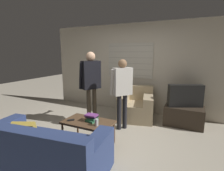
% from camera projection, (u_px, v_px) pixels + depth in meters
% --- Properties ---
extents(ground_plane, '(16.00, 16.00, 0.00)m').
position_uv_depth(ground_plane, '(96.00, 138.00, 3.59)').
color(ground_plane, '#B2A893').
extents(wall_back, '(5.20, 0.08, 2.55)m').
position_uv_depth(wall_back, '(131.00, 68.00, 5.14)').
color(wall_back, beige).
rests_on(wall_back, ground_plane).
extents(couch_blue, '(2.05, 1.20, 0.82)m').
position_uv_depth(couch_blue, '(39.00, 153.00, 2.54)').
color(couch_blue, navy).
rests_on(couch_blue, ground_plane).
extents(armchair_beige, '(1.06, 1.07, 0.84)m').
position_uv_depth(armchair_beige, '(136.00, 106.00, 4.64)').
color(armchair_beige, tan).
rests_on(armchair_beige, ground_plane).
extents(coffee_table, '(0.95, 0.55, 0.45)m').
position_uv_depth(coffee_table, '(88.00, 123.00, 3.34)').
color(coffee_table, brown).
rests_on(coffee_table, ground_plane).
extents(tv_stand, '(0.89, 0.58, 0.47)m').
position_uv_depth(tv_stand, '(184.00, 116.00, 4.22)').
color(tv_stand, '#33281E').
rests_on(tv_stand, ground_plane).
extents(tv, '(0.80, 0.52, 0.53)m').
position_uv_depth(tv, '(185.00, 96.00, 4.13)').
color(tv, black).
rests_on(tv, tv_stand).
extents(person_left_standing, '(0.56, 0.76, 1.75)m').
position_uv_depth(person_left_standing, '(91.00, 79.00, 4.16)').
color(person_left_standing, '#4C4233').
rests_on(person_left_standing, ground_plane).
extents(person_right_standing, '(0.49, 0.75, 1.60)m').
position_uv_depth(person_right_standing, '(122.00, 86.00, 3.88)').
color(person_right_standing, black).
rests_on(person_right_standing, ground_plane).
extents(book_stack, '(0.25, 0.22, 0.13)m').
position_uv_depth(book_stack, '(92.00, 118.00, 3.31)').
color(book_stack, '#33754C').
rests_on(book_stack, coffee_table).
extents(soda_can, '(0.07, 0.07, 0.13)m').
position_uv_depth(soda_can, '(96.00, 122.00, 3.12)').
color(soda_can, silver).
rests_on(soda_can, coffee_table).
extents(spare_remote, '(0.12, 0.12, 0.02)m').
position_uv_depth(spare_remote, '(71.00, 120.00, 3.35)').
color(spare_remote, black).
rests_on(spare_remote, coffee_table).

